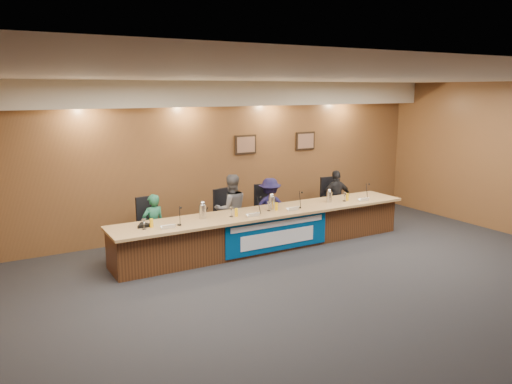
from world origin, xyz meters
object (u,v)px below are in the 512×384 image
at_px(banner, 278,234).
at_px(office_chair_c, 267,213).
at_px(panelist_a, 154,225).
at_px(office_chair_d, 333,204).
at_px(carafe_right, 329,197).
at_px(speakerphone, 144,225).
at_px(panelist_d, 336,198).
at_px(carafe_mid, 272,203).
at_px(office_chair_b, 229,219).
at_px(carafe_left, 203,212).
at_px(panelist_b, 231,209).
at_px(panelist_c, 270,208).
at_px(office_chair_a, 152,230).
at_px(dais_body, 266,230).

distance_m(banner, office_chair_c, 1.20).
height_order(panelist_a, office_chair_c, panelist_a).
relative_size(office_chair_d, carafe_right, 2.20).
distance_m(carafe_right, speakerphone, 3.91).
relative_size(panelist_d, office_chair_d, 2.64).
height_order(banner, office_chair_d, banner).
xyz_separation_m(panelist_a, carafe_mid, (2.20, -0.56, 0.29)).
relative_size(office_chair_b, office_chair_c, 1.00).
relative_size(office_chair_b, carafe_left, 1.88).
bearing_deg(carafe_mid, panelist_b, 136.81).
bearing_deg(carafe_right, office_chair_c, 144.98).
bearing_deg(panelist_d, office_chair_b, 9.69).
xyz_separation_m(carafe_left, carafe_mid, (1.46, 0.00, -0.00)).
distance_m(panelist_c, carafe_mid, 0.69).
distance_m(office_chair_c, carafe_mid, 0.83).
relative_size(office_chair_a, carafe_mid, 1.90).
xyz_separation_m(panelist_a, carafe_left, (0.74, -0.56, 0.29)).
relative_size(office_chair_a, carafe_right, 2.20).
relative_size(dais_body, carafe_left, 23.45).
bearing_deg(panelist_c, carafe_mid, 82.77).
bearing_deg(panelist_a, office_chair_a, -98.23).
bearing_deg(office_chair_a, speakerphone, -120.53).
relative_size(office_chair_b, carafe_right, 2.20).
distance_m(panelist_c, office_chair_c, 0.18).
distance_m(panelist_a, carafe_left, 0.97).
distance_m(dais_body, office_chair_d, 2.31).
relative_size(panelist_b, speakerphone, 4.38).
bearing_deg(office_chair_c, carafe_mid, -107.06).
bearing_deg(office_chair_b, carafe_right, -35.00).
bearing_deg(speakerphone, carafe_mid, 0.23).
height_order(panelist_b, carafe_mid, panelist_b).
xyz_separation_m(panelist_b, carafe_left, (-0.86, -0.56, 0.18)).
bearing_deg(banner, panelist_d, 24.84).
bearing_deg(panelist_b, panelist_a, 7.94).
xyz_separation_m(panelist_a, office_chair_d, (4.26, 0.10, -0.11)).
bearing_deg(office_chair_d, carafe_mid, -156.13).
bearing_deg(carafe_mid, office_chair_a, 163.29).
xyz_separation_m(panelist_b, carafe_right, (1.95, -0.63, 0.16)).
bearing_deg(office_chair_c, speakerphone, -158.98).
relative_size(panelist_a, panelist_b, 0.84).
relative_size(panelist_a, office_chair_c, 2.45).
bearing_deg(speakerphone, dais_body, -0.70).
bearing_deg(panelist_c, banner, 87.84).
bearing_deg(office_chair_c, carafe_left, -151.66).
relative_size(panelist_b, office_chair_a, 2.92).
distance_m(dais_body, panelist_b, 0.83).
relative_size(office_chair_c, office_chair_d, 1.00).
height_order(panelist_c, speakerphone, panelist_c).
height_order(office_chair_d, carafe_mid, carafe_mid).
bearing_deg(office_chair_d, panelist_c, -170.67).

